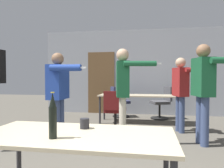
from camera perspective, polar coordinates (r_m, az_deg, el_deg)
name	(u,v)px	position (r m, az deg, el deg)	size (l,w,h in m)	color
back_wall	(133,72)	(7.23, 5.54, 3.08)	(6.01, 0.12, 2.77)	#A3A8B2
conference_table_near	(77,142)	(1.96, -9.22, -14.69)	(1.67, 0.80, 0.74)	#C6B793
conference_table_far	(140,97)	(5.85, 7.42, -3.51)	(2.20, 0.67, 0.74)	#C6B793
person_near_casual	(204,84)	(4.25, 22.82, -0.07)	(0.91, 0.67, 1.81)	#3D4C75
person_right_polo	(123,85)	(4.11, 2.98, -0.25)	(0.86, 0.58, 1.76)	beige
person_far_watching	(181,87)	(5.06, 17.57, -0.77)	(0.85, 0.57, 1.65)	#3D4C75
person_left_plaid	(59,89)	(4.20, -13.77, -1.29)	(0.78, 0.71, 1.68)	#3D4C75
office_chair_mid_tucked	(115,112)	(5.04, 0.74, -7.31)	(0.52, 0.55, 0.91)	black
office_chair_side_rolled	(119,103)	(6.69, 1.80, -4.95)	(0.66, 0.62, 0.92)	black
office_chair_far_right	(162,104)	(6.58, 12.94, -5.00)	(0.65, 0.61, 0.94)	black
beer_bottle	(53,117)	(1.80, -15.22, -8.22)	(0.06, 0.06, 0.37)	black
drink_cup	(85,123)	(2.10, -7.16, -10.20)	(0.09, 0.09, 0.10)	#232328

